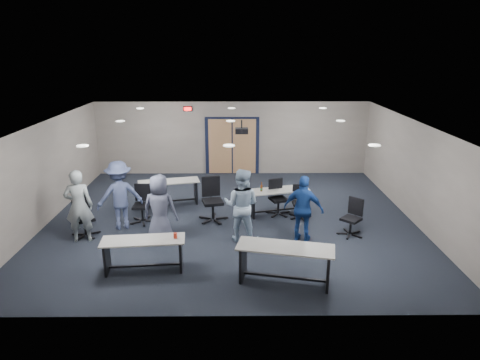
{
  "coord_description": "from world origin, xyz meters",
  "views": [
    {
      "loc": [
        0.15,
        -11.07,
        4.62
      ],
      "look_at": [
        0.25,
        -0.3,
        1.24
      ],
      "focal_mm": 32.0,
      "sensor_mm": 36.0,
      "label": 1
    }
  ],
  "objects_px": {
    "table_front_right": "(285,258)",
    "chair_back_d": "(300,202)",
    "chair_back_b": "(213,200)",
    "person_plaid": "(160,209)",
    "table_front_left": "(144,249)",
    "person_gray": "(79,206)",
    "chair_back_c": "(278,198)",
    "chair_back_a": "(142,204)",
    "person_back": "(120,195)",
    "table_back_left": "(169,188)",
    "table_back_right": "(277,197)",
    "person_navy": "(304,209)",
    "chair_loose_left": "(84,217)",
    "chair_loose_right": "(351,218)",
    "person_lightblue": "(241,205)"
  },
  "relations": [
    {
      "from": "table_front_left",
      "to": "chair_loose_left",
      "type": "bearing_deg",
      "value": 131.68
    },
    {
      "from": "chair_back_a",
      "to": "chair_loose_left",
      "type": "height_order",
      "value": "chair_back_a"
    },
    {
      "from": "table_back_right",
      "to": "person_plaid",
      "type": "distance_m",
      "value": 3.56
    },
    {
      "from": "chair_back_a",
      "to": "person_back",
      "type": "relative_size",
      "value": 0.57
    },
    {
      "from": "table_back_left",
      "to": "person_navy",
      "type": "height_order",
      "value": "person_navy"
    },
    {
      "from": "chair_back_b",
      "to": "chair_loose_right",
      "type": "xyz_separation_m",
      "value": [
        3.54,
        -0.99,
        -0.12
      ]
    },
    {
      "from": "table_back_left",
      "to": "chair_back_d",
      "type": "xyz_separation_m",
      "value": [
        3.81,
        -1.12,
        -0.04
      ]
    },
    {
      "from": "chair_back_b",
      "to": "person_lightblue",
      "type": "distance_m",
      "value": 1.47
    },
    {
      "from": "chair_loose_right",
      "to": "person_lightblue",
      "type": "relative_size",
      "value": 0.53
    },
    {
      "from": "chair_back_c",
      "to": "person_plaid",
      "type": "distance_m",
      "value": 3.53
    },
    {
      "from": "table_back_left",
      "to": "chair_back_a",
      "type": "distance_m",
      "value": 1.51
    },
    {
      "from": "chair_back_a",
      "to": "chair_back_c",
      "type": "distance_m",
      "value": 3.8
    },
    {
      "from": "person_navy",
      "to": "chair_loose_left",
      "type": "bearing_deg",
      "value": 20.04
    },
    {
      "from": "chair_back_b",
      "to": "chair_back_d",
      "type": "distance_m",
      "value": 2.43
    },
    {
      "from": "person_back",
      "to": "chair_back_c",
      "type": "bearing_deg",
      "value": 168.67
    },
    {
      "from": "table_front_left",
      "to": "person_navy",
      "type": "distance_m",
      "value": 3.89
    },
    {
      "from": "table_front_left",
      "to": "person_gray",
      "type": "bearing_deg",
      "value": 136.17
    },
    {
      "from": "table_front_right",
      "to": "chair_back_c",
      "type": "xyz_separation_m",
      "value": [
        0.22,
        3.65,
        -0.03
      ]
    },
    {
      "from": "person_navy",
      "to": "person_back",
      "type": "height_order",
      "value": "person_back"
    },
    {
      "from": "person_plaid",
      "to": "person_navy",
      "type": "distance_m",
      "value": 3.48
    },
    {
      "from": "table_back_right",
      "to": "chair_loose_left",
      "type": "distance_m",
      "value": 5.22
    },
    {
      "from": "table_front_left",
      "to": "table_back_right",
      "type": "height_order",
      "value": "table_back_right"
    },
    {
      "from": "chair_back_b",
      "to": "chair_back_a",
      "type": "bearing_deg",
      "value": 169.37
    },
    {
      "from": "table_front_right",
      "to": "chair_back_d",
      "type": "height_order",
      "value": "chair_back_d"
    },
    {
      "from": "table_front_left",
      "to": "chair_back_b",
      "type": "distance_m",
      "value": 3.02
    },
    {
      "from": "chair_loose_right",
      "to": "person_back",
      "type": "height_order",
      "value": "person_back"
    },
    {
      "from": "table_front_right",
      "to": "person_gray",
      "type": "relative_size",
      "value": 1.11
    },
    {
      "from": "table_front_left",
      "to": "table_back_right",
      "type": "distance_m",
      "value": 4.51
    },
    {
      "from": "table_back_right",
      "to": "chair_back_a",
      "type": "xyz_separation_m",
      "value": [
        -3.74,
        -0.63,
        0.02
      ]
    },
    {
      "from": "chair_back_b",
      "to": "person_navy",
      "type": "bearing_deg",
      "value": -42.94
    },
    {
      "from": "table_back_left",
      "to": "person_lightblue",
      "type": "bearing_deg",
      "value": -62.48
    },
    {
      "from": "person_navy",
      "to": "chair_back_d",
      "type": "bearing_deg",
      "value": -72.3
    },
    {
      "from": "table_back_right",
      "to": "person_navy",
      "type": "relative_size",
      "value": 1.12
    },
    {
      "from": "person_lightblue",
      "to": "chair_back_d",
      "type": "bearing_deg",
      "value": -124.38
    },
    {
      "from": "table_front_right",
      "to": "table_back_right",
      "type": "distance_m",
      "value": 3.76
    },
    {
      "from": "chair_back_b",
      "to": "person_navy",
      "type": "height_order",
      "value": "person_navy"
    },
    {
      "from": "table_front_left",
      "to": "chair_back_c",
      "type": "xyz_separation_m",
      "value": [
        3.17,
        3.13,
        0.02
      ]
    },
    {
      "from": "table_back_left",
      "to": "table_back_right",
      "type": "distance_m",
      "value": 3.31
    },
    {
      "from": "table_back_right",
      "to": "chair_back_d",
      "type": "relative_size",
      "value": 2.02
    },
    {
      "from": "chair_back_d",
      "to": "table_back_left",
      "type": "bearing_deg",
      "value": 162.91
    },
    {
      "from": "table_front_left",
      "to": "chair_back_a",
      "type": "bearing_deg",
      "value": 97.36
    },
    {
      "from": "table_back_left",
      "to": "chair_loose_left",
      "type": "xyz_separation_m",
      "value": [
        -1.79,
        -2.3,
        0.01
      ]
    },
    {
      "from": "table_back_left",
      "to": "chair_loose_left",
      "type": "relative_size",
      "value": 1.84
    },
    {
      "from": "chair_back_b",
      "to": "chair_loose_right",
      "type": "relative_size",
      "value": 1.25
    },
    {
      "from": "chair_back_b",
      "to": "person_plaid",
      "type": "relative_size",
      "value": 0.7
    },
    {
      "from": "chair_back_a",
      "to": "person_plaid",
      "type": "relative_size",
      "value": 0.6
    },
    {
      "from": "chair_back_c",
      "to": "person_back",
      "type": "height_order",
      "value": "person_back"
    },
    {
      "from": "chair_back_c",
      "to": "chair_back_b",
      "type": "bearing_deg",
      "value": 172.59
    },
    {
      "from": "table_back_left",
      "to": "table_back_right",
      "type": "relative_size",
      "value": 1.02
    },
    {
      "from": "table_front_left",
      "to": "chair_back_d",
      "type": "xyz_separation_m",
      "value": [
        3.75,
        2.9,
        -0.03
      ]
    }
  ]
}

